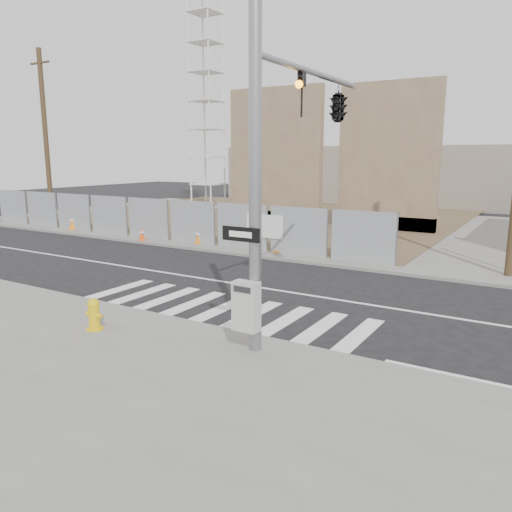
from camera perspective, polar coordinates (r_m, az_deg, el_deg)
The scene contains 13 objects.
ground at distance 16.07m, azimuth 1.25°, elevation -3.76°, with size 100.00×100.00×0.00m, color black.
sidewalk_far at distance 28.80m, azimuth 15.39°, elevation 2.72°, with size 50.00×20.00×0.12m, color slate.
signal_pole at distance 12.56m, azimuth 6.67°, elevation 13.97°, with size 0.96×5.87×7.00m.
chain_link_fence at distance 25.78m, azimuth -12.55°, elevation 4.26°, with size 24.60×0.04×2.00m, color gray.
concrete_wall_left at distance 30.36m, azimuth 2.26°, elevation 9.83°, with size 6.00×1.30×8.00m.
concrete_wall_right at distance 28.74m, azimuth 14.82°, elevation 9.38°, with size 5.50×1.30×8.00m.
crane_tower at distance 38.31m, azimuth -5.71°, elevation 18.57°, with size 2.60×2.60×18.15m.
utility_pole_left at distance 31.99m, azimuth -22.90°, elevation 12.32°, with size 1.60×0.28×10.00m.
fire_hydrant at distance 12.55m, azimuth -18.02°, elevation -6.34°, with size 0.49×0.48×0.77m.
traffic_cone_a at distance 29.98m, azimuth -20.25°, elevation 3.60°, with size 0.43×0.43×0.78m.
traffic_cone_b at distance 25.07m, azimuth -12.92°, elevation 2.44°, with size 0.32×0.32×0.62m.
traffic_cone_c at distance 23.73m, azimuth -6.60°, elevation 2.25°, with size 0.40×0.40×0.70m.
traffic_cone_d at distance 21.48m, azimuth 2.57°, elevation 1.43°, with size 0.40×0.40×0.75m.
Camera 1 is at (7.77, -13.42, 4.20)m, focal length 35.00 mm.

